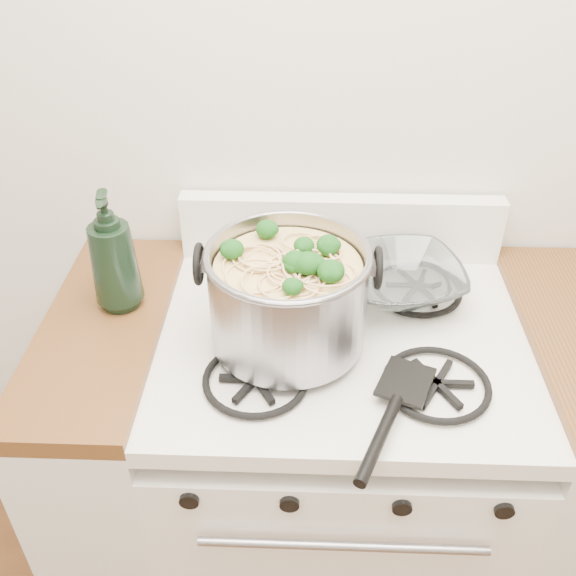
{
  "coord_description": "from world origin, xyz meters",
  "views": [
    {
      "loc": [
        -0.08,
        0.24,
        1.77
      ],
      "look_at": [
        -0.11,
        1.23,
        1.05
      ],
      "focal_mm": 40.0,
      "sensor_mm": 36.0,
      "label": 1
    }
  ],
  "objects_px": {
    "stock_pot": "(288,296)",
    "bottle": "(112,252)",
    "gas_range": "(334,477)",
    "spatula": "(406,379)",
    "glass_bowl": "(400,285)"
  },
  "relations": [
    {
      "from": "spatula",
      "to": "glass_bowl",
      "type": "distance_m",
      "value": 0.29
    },
    {
      "from": "spatula",
      "to": "bottle",
      "type": "relative_size",
      "value": 1.16
    },
    {
      "from": "gas_range",
      "to": "stock_pot",
      "type": "height_order",
      "value": "stock_pot"
    },
    {
      "from": "stock_pot",
      "to": "spatula",
      "type": "distance_m",
      "value": 0.27
    },
    {
      "from": "gas_range",
      "to": "stock_pot",
      "type": "xyz_separation_m",
      "value": [
        -0.11,
        -0.03,
        0.59
      ]
    },
    {
      "from": "gas_range",
      "to": "bottle",
      "type": "relative_size",
      "value": 3.46
    },
    {
      "from": "glass_bowl",
      "to": "gas_range",
      "type": "bearing_deg",
      "value": -134.03
    },
    {
      "from": "stock_pot",
      "to": "bottle",
      "type": "relative_size",
      "value": 1.3
    },
    {
      "from": "spatula",
      "to": "gas_range",
      "type": "bearing_deg",
      "value": 146.91
    },
    {
      "from": "gas_range",
      "to": "stock_pot",
      "type": "bearing_deg",
      "value": -162.86
    },
    {
      "from": "gas_range",
      "to": "glass_bowl",
      "type": "relative_size",
      "value": 8.65
    },
    {
      "from": "glass_bowl",
      "to": "spatula",
      "type": "bearing_deg",
      "value": -93.67
    },
    {
      "from": "bottle",
      "to": "gas_range",
      "type": "bearing_deg",
      "value": -17.93
    },
    {
      "from": "bottle",
      "to": "spatula",
      "type": "bearing_deg",
      "value": -31.1
    },
    {
      "from": "stock_pot",
      "to": "glass_bowl",
      "type": "bearing_deg",
      "value": 34.72
    }
  ]
}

